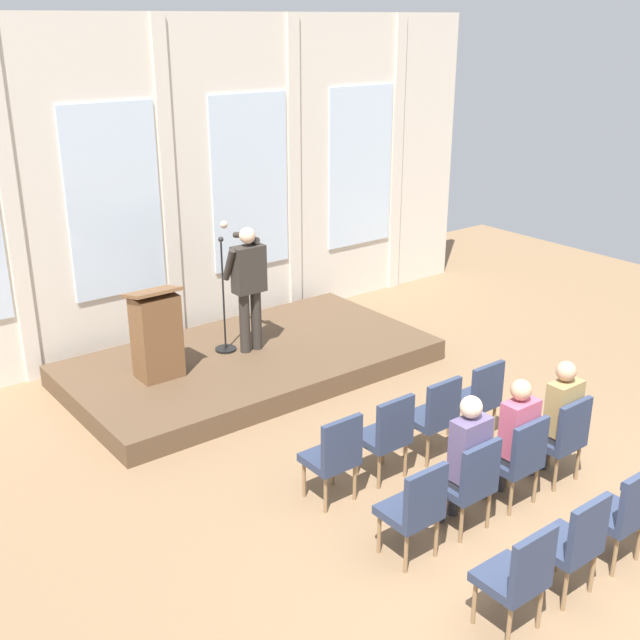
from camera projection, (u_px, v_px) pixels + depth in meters
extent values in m
plane|color=#846647|center=(567.00, 563.00, 6.87)|extent=(17.15, 17.15, 0.00)
cube|color=silver|center=(183.00, 186.00, 10.95)|extent=(10.50, 0.10, 4.49)
cube|color=silver|center=(11.00, 210.00, 9.57)|extent=(0.20, 0.08, 4.49)
cube|color=silver|center=(114.00, 202.00, 10.34)|extent=(1.28, 0.04, 2.52)
cube|color=silver|center=(168.00, 189.00, 10.77)|extent=(0.20, 0.08, 4.49)
cube|color=silver|center=(250.00, 183.00, 11.53)|extent=(1.28, 0.04, 2.52)
cube|color=silver|center=(294.00, 172.00, 11.96)|extent=(0.20, 0.08, 4.49)
cube|color=silver|center=(360.00, 167.00, 12.73)|extent=(1.28, 0.04, 2.52)
cube|color=silver|center=(397.00, 157.00, 13.16)|extent=(0.20, 0.08, 4.49)
cube|color=brown|center=(250.00, 362.00, 10.54)|extent=(4.72, 2.55, 0.28)
cylinder|color=#332D28|center=(245.00, 323.00, 10.38)|extent=(0.14, 0.14, 0.82)
cylinder|color=#332D28|center=(256.00, 320.00, 10.49)|extent=(0.14, 0.14, 0.82)
cube|color=#332D28|center=(249.00, 269.00, 10.18)|extent=(0.42, 0.22, 0.61)
cube|color=#B28C19|center=(244.00, 262.00, 10.24)|extent=(0.06, 0.01, 0.37)
sphere|color=beige|center=(247.00, 236.00, 10.03)|extent=(0.21, 0.21, 0.21)
cylinder|color=#332D28|center=(229.00, 265.00, 10.07)|extent=(0.09, 0.28, 0.45)
cylinder|color=#332D28|center=(252.00, 240.00, 10.24)|extent=(0.15, 0.36, 0.15)
cylinder|color=#332D28|center=(242.00, 235.00, 10.29)|extent=(0.11, 0.34, 0.15)
sphere|color=beige|center=(224.00, 225.00, 10.38)|extent=(0.10, 0.10, 0.10)
cylinder|color=black|center=(226.00, 349.00, 10.56)|extent=(0.28, 0.28, 0.03)
cylinder|color=black|center=(223.00, 297.00, 10.30)|extent=(0.02, 0.02, 1.45)
sphere|color=#262626|center=(221.00, 239.00, 10.03)|extent=(0.07, 0.07, 0.07)
cube|color=brown|center=(157.00, 337.00, 9.62)|extent=(0.52, 0.40, 1.05)
cube|color=brown|center=(152.00, 292.00, 9.43)|extent=(0.60, 0.48, 0.14)
cylinder|color=olive|center=(333.00, 467.00, 7.97)|extent=(0.04, 0.04, 0.40)
cylinder|color=olive|center=(304.00, 479.00, 7.76)|extent=(0.04, 0.04, 0.40)
cylinder|color=olive|center=(355.00, 482.00, 7.72)|extent=(0.04, 0.04, 0.40)
cylinder|color=olive|center=(325.00, 494.00, 7.51)|extent=(0.04, 0.04, 0.40)
cube|color=#2D3851|center=(329.00, 459.00, 7.65)|extent=(0.46, 0.44, 0.08)
cube|color=#2D3851|center=(342.00, 442.00, 7.42)|extent=(0.46, 0.06, 0.46)
cylinder|color=olive|center=(383.00, 446.00, 8.35)|extent=(0.04, 0.04, 0.40)
cylinder|color=olive|center=(357.00, 457.00, 8.15)|extent=(0.04, 0.04, 0.40)
cylinder|color=olive|center=(405.00, 460.00, 8.10)|extent=(0.04, 0.04, 0.40)
cylinder|color=olive|center=(379.00, 471.00, 7.90)|extent=(0.04, 0.04, 0.40)
cube|color=#2D3851|center=(382.00, 438.00, 8.04)|extent=(0.46, 0.44, 0.08)
cube|color=#2D3851|center=(395.00, 421.00, 7.80)|extent=(0.46, 0.06, 0.46)
cylinder|color=olive|center=(429.00, 427.00, 8.74)|extent=(0.04, 0.04, 0.40)
cylinder|color=olive|center=(405.00, 437.00, 8.53)|extent=(0.04, 0.04, 0.40)
cylinder|color=olive|center=(451.00, 440.00, 8.49)|extent=(0.04, 0.04, 0.40)
cylinder|color=olive|center=(427.00, 450.00, 8.28)|extent=(0.04, 0.04, 0.40)
cube|color=#2D3851|center=(429.00, 418.00, 8.42)|extent=(0.46, 0.44, 0.08)
cube|color=#2D3851|center=(444.00, 402.00, 8.19)|extent=(0.46, 0.06, 0.46)
cylinder|color=olive|center=(471.00, 410.00, 9.12)|extent=(0.04, 0.04, 0.40)
cylinder|color=olive|center=(449.00, 419.00, 8.92)|extent=(0.04, 0.04, 0.40)
cylinder|color=olive|center=(494.00, 421.00, 8.87)|extent=(0.04, 0.04, 0.40)
cylinder|color=olive|center=(472.00, 431.00, 8.67)|extent=(0.04, 0.04, 0.40)
cube|color=#2D3851|center=(473.00, 401.00, 8.81)|extent=(0.46, 0.44, 0.08)
cube|color=#2D3851|center=(488.00, 385.00, 8.57)|extent=(0.46, 0.06, 0.46)
cylinder|color=olive|center=(409.00, 518.00, 7.15)|extent=(0.04, 0.04, 0.40)
cylinder|color=olive|center=(379.00, 533.00, 6.94)|extent=(0.04, 0.04, 0.40)
cylinder|color=olive|center=(436.00, 537.00, 6.90)|extent=(0.04, 0.04, 0.40)
cylinder|color=olive|center=(406.00, 553.00, 6.69)|extent=(0.04, 0.04, 0.40)
cube|color=#2D3851|center=(409.00, 512.00, 6.84)|extent=(0.46, 0.44, 0.08)
cube|color=#2D3851|center=(426.00, 495.00, 6.60)|extent=(0.46, 0.06, 0.46)
cylinder|color=olive|center=(461.00, 493.00, 7.54)|extent=(0.04, 0.04, 0.40)
cylinder|color=olive|center=(434.00, 506.00, 7.33)|extent=(0.04, 0.04, 0.40)
cylinder|color=olive|center=(488.00, 509.00, 7.28)|extent=(0.04, 0.04, 0.40)
cylinder|color=olive|center=(461.00, 524.00, 7.08)|extent=(0.04, 0.04, 0.40)
cube|color=#2D3851|center=(463.00, 485.00, 7.22)|extent=(0.46, 0.44, 0.08)
cube|color=#2D3851|center=(481.00, 468.00, 6.98)|extent=(0.46, 0.06, 0.46)
cylinder|color=#2D2D33|center=(440.00, 500.00, 7.38)|extent=(0.10, 0.10, 0.44)
cylinder|color=#2D2D33|center=(454.00, 494.00, 7.48)|extent=(0.10, 0.10, 0.44)
cube|color=#2D2D33|center=(458.00, 477.00, 7.24)|extent=(0.34, 0.36, 0.12)
cube|color=#594C72|center=(470.00, 448.00, 7.04)|extent=(0.36, 0.20, 0.58)
sphere|color=beige|center=(471.00, 407.00, 6.91)|extent=(0.20, 0.20, 0.20)
cylinder|color=olive|center=(508.00, 470.00, 7.92)|extent=(0.04, 0.04, 0.40)
cylinder|color=olive|center=(483.00, 482.00, 7.72)|extent=(0.04, 0.04, 0.40)
cylinder|color=olive|center=(535.00, 485.00, 7.67)|extent=(0.04, 0.04, 0.40)
cylinder|color=olive|center=(511.00, 497.00, 7.46)|extent=(0.04, 0.04, 0.40)
cube|color=#2D3851|center=(511.00, 462.00, 7.61)|extent=(0.46, 0.44, 0.08)
cube|color=#2D3851|center=(530.00, 445.00, 7.37)|extent=(0.46, 0.06, 0.46)
cylinder|color=#2D2D33|center=(489.00, 476.00, 7.77)|extent=(0.10, 0.10, 0.44)
cylinder|color=#2D2D33|center=(501.00, 470.00, 7.87)|extent=(0.10, 0.10, 0.44)
cube|color=#2D2D33|center=(507.00, 454.00, 7.63)|extent=(0.34, 0.36, 0.12)
cube|color=#B24C66|center=(519.00, 427.00, 7.43)|extent=(0.36, 0.20, 0.54)
sphere|color=tan|center=(521.00, 390.00, 7.31)|extent=(0.20, 0.20, 0.20)
cylinder|color=olive|center=(550.00, 449.00, 8.31)|extent=(0.04, 0.04, 0.40)
cylinder|color=olive|center=(528.00, 460.00, 8.10)|extent=(0.04, 0.04, 0.40)
cylinder|color=olive|center=(578.00, 462.00, 8.05)|extent=(0.04, 0.04, 0.40)
cylinder|color=olive|center=(556.00, 474.00, 7.85)|extent=(0.04, 0.04, 0.40)
cube|color=#2D3851|center=(555.00, 440.00, 7.99)|extent=(0.46, 0.44, 0.08)
cube|color=#2D3851|center=(574.00, 423.00, 7.76)|extent=(0.46, 0.06, 0.46)
cylinder|color=#2D2D33|center=(533.00, 455.00, 8.15)|extent=(0.10, 0.10, 0.44)
cylinder|color=#2D2D33|center=(544.00, 449.00, 8.26)|extent=(0.10, 0.10, 0.44)
cube|color=#2D2D33|center=(551.00, 433.00, 8.02)|extent=(0.34, 0.36, 0.12)
cube|color=#997F4C|center=(564.00, 407.00, 7.82)|extent=(0.36, 0.20, 0.54)
sphere|color=tan|center=(566.00, 371.00, 7.69)|extent=(0.20, 0.20, 0.20)
cylinder|color=olive|center=(505.00, 583.00, 6.33)|extent=(0.04, 0.04, 0.40)
cylinder|color=olive|center=(474.00, 602.00, 6.13)|extent=(0.04, 0.04, 0.40)
cylinder|color=olive|center=(540.00, 606.00, 6.08)|extent=(0.04, 0.04, 0.40)
cylinder|color=olive|center=(509.00, 627.00, 5.88)|extent=(0.04, 0.04, 0.40)
cube|color=#2D3851|center=(510.00, 579.00, 6.02)|extent=(0.46, 0.44, 0.08)
cube|color=#2D3851|center=(533.00, 562.00, 5.78)|extent=(0.46, 0.06, 0.46)
cylinder|color=olive|center=(558.00, 551.00, 6.72)|extent=(0.04, 0.04, 0.40)
cylinder|color=olive|center=(530.00, 567.00, 6.51)|extent=(0.04, 0.04, 0.40)
cylinder|color=olive|center=(592.00, 571.00, 6.47)|extent=(0.04, 0.04, 0.40)
cylinder|color=olive|center=(565.00, 590.00, 6.26)|extent=(0.04, 0.04, 0.40)
cube|color=#2D3851|center=(564.00, 545.00, 6.40)|extent=(0.46, 0.44, 0.08)
cube|color=#2D3851|center=(589.00, 528.00, 6.17)|extent=(0.46, 0.06, 0.46)
cylinder|color=olive|center=(604.00, 522.00, 7.10)|extent=(0.04, 0.04, 0.40)
cylinder|color=olive|center=(580.00, 537.00, 6.90)|extent=(0.04, 0.04, 0.40)
cylinder|color=olive|center=(639.00, 540.00, 6.85)|extent=(0.04, 0.04, 0.40)
cylinder|color=olive|center=(615.00, 556.00, 6.65)|extent=(0.04, 0.04, 0.40)
cube|color=#2D3851|center=(613.00, 515.00, 6.79)|extent=(0.46, 0.44, 0.08)
cube|color=#2D3851|center=(638.00, 498.00, 6.55)|extent=(0.46, 0.06, 0.46)
cylinder|color=olive|center=(625.00, 509.00, 7.28)|extent=(0.04, 0.04, 0.40)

